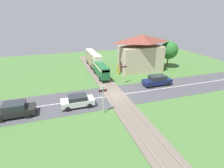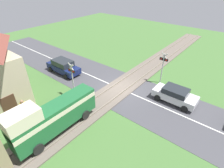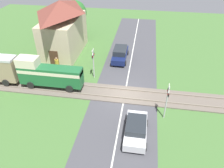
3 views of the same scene
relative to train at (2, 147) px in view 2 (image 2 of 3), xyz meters
name	(u,v)px [view 2 (image 2 of 3)]	position (x,y,z in m)	size (l,w,h in m)	color
ground_plane	(120,89)	(0.00, -11.23, -1.86)	(60.00, 60.00, 0.00)	#426B33
road_surface	(120,88)	(0.00, -11.23, -1.85)	(48.00, 6.40, 0.02)	#424247
track_bed	(120,88)	(0.00, -11.23, -1.79)	(2.80, 48.00, 0.24)	#665B51
train	(2,147)	(0.00, 0.00, 0.00)	(1.58, 13.41, 3.18)	#1E6033
car_near_crossing	(175,95)	(-5.21, -12.67, -1.09)	(3.90, 1.84, 1.45)	silver
car_far_side	(63,66)	(7.39, -9.79, -1.03)	(4.48, 1.87, 1.61)	#141E4C
crossing_signal_west_approach	(163,64)	(-2.70, -15.00, 0.35)	(0.90, 0.18, 3.48)	#B7B7B7
crossing_signal_east_approach	(72,76)	(2.70, -7.45, 0.35)	(0.90, 0.18, 3.48)	#B7B7B7
pedestrian_by_station	(24,110)	(3.46, -2.89, -1.06)	(0.43, 0.43, 1.75)	gold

